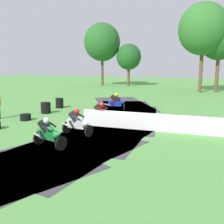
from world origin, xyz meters
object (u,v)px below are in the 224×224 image
(motorcycle_lead_green, at_px, (49,133))
(tire_stack_far, at_px, (46,108))
(motorcycle_trailing_red, at_px, (102,114))
(tire_stack_extra_a, at_px, (59,103))
(tire_stack_mid_b, at_px, (26,117))
(motorcycle_chase_white, at_px, (78,123))
(motorcycle_fourth_blue, at_px, (116,102))

(motorcycle_lead_green, distance_m, tire_stack_far, 8.28)
(motorcycle_trailing_red, relative_size, tire_stack_extra_a, 2.10)
(motorcycle_lead_green, height_order, motorcycle_trailing_red, motorcycle_trailing_red)
(motorcycle_lead_green, distance_m, tire_stack_mid_b, 6.27)
(motorcycle_chase_white, relative_size, tire_stack_extra_a, 2.13)
(motorcycle_fourth_blue, bearing_deg, motorcycle_chase_white, -83.95)
(tire_stack_extra_a, bearing_deg, motorcycle_fourth_blue, 4.51)
(motorcycle_lead_green, xyz_separation_m, motorcycle_chase_white, (0.14, 2.17, 0.01))
(motorcycle_chase_white, height_order, tire_stack_far, motorcycle_chase_white)
(motorcycle_chase_white, bearing_deg, tire_stack_mid_b, 158.28)
(motorcycle_lead_green, bearing_deg, tire_stack_mid_b, 138.96)
(motorcycle_lead_green, xyz_separation_m, motorcycle_fourth_blue, (-0.62, 9.41, 0.01))
(tire_stack_far, bearing_deg, motorcycle_trailing_red, -19.69)
(tire_stack_far, bearing_deg, tire_stack_mid_b, -83.74)
(motorcycle_fourth_blue, bearing_deg, motorcycle_trailing_red, -78.90)
(motorcycle_lead_green, height_order, motorcycle_chase_white, motorcycle_chase_white)
(motorcycle_lead_green, height_order, tire_stack_extra_a, motorcycle_lead_green)
(motorcycle_lead_green, relative_size, motorcycle_chase_white, 1.00)
(motorcycle_lead_green, bearing_deg, motorcycle_fourth_blue, 93.80)
(motorcycle_trailing_red, bearing_deg, tire_stack_mid_b, -173.06)
(motorcycle_chase_white, height_order, motorcycle_trailing_red, motorcycle_chase_white)
(motorcycle_fourth_blue, xyz_separation_m, tire_stack_extra_a, (-4.79, -0.38, -0.26))
(motorcycle_lead_green, bearing_deg, tire_stack_extra_a, 120.94)
(motorcycle_trailing_red, distance_m, tire_stack_extra_a, 7.16)
(motorcycle_chase_white, bearing_deg, tire_stack_far, 139.16)
(tire_stack_mid_b, height_order, tire_stack_extra_a, tire_stack_extra_a)
(motorcycle_chase_white, distance_m, tire_stack_mid_b, 5.25)
(motorcycle_chase_white, xyz_separation_m, tire_stack_far, (-5.13, 4.44, -0.25))
(motorcycle_trailing_red, xyz_separation_m, tire_stack_extra_a, (-5.71, 4.31, -0.25))
(motorcycle_chase_white, relative_size, tire_stack_mid_b, 2.53)
(motorcycle_chase_white, distance_m, tire_stack_far, 6.79)
(tire_stack_extra_a, bearing_deg, motorcycle_lead_green, -59.06)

